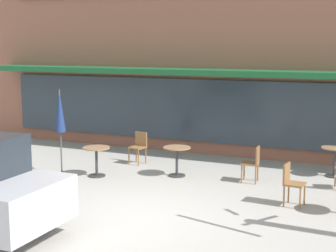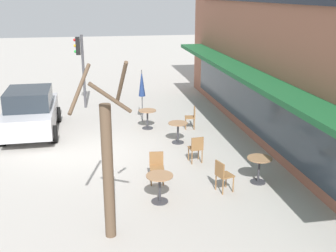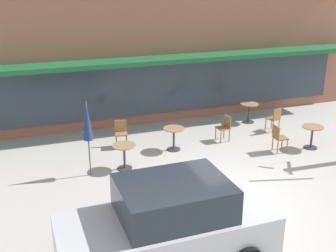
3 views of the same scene
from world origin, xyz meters
name	(u,v)px [view 2 (image 2 of 3)]	position (x,y,z in m)	size (l,w,h in m)	color
ground_plane	(89,153)	(0.00, 0.00, 0.00)	(80.00, 80.00, 0.00)	#ADA8A0
cafe_table_near_wall	(178,129)	(-0.43, 3.19, 0.52)	(0.70, 0.70, 0.76)	#333338
cafe_table_streetside	(160,184)	(3.92, 1.81, 0.52)	(0.70, 0.70, 0.76)	#333338
cafe_table_by_tree	(259,166)	(3.26, 4.78, 0.52)	(0.70, 0.70, 0.76)	#333338
cafe_table_mid_patio	(147,116)	(-2.30, 2.33, 0.52)	(0.70, 0.70, 0.76)	#333338
patio_umbrella_green_folded	(142,84)	(-3.32, 2.25, 1.63)	(0.28, 0.28, 2.20)	#4C4C51
cafe_chair_0	(157,165)	(2.71, 1.92, 0.53)	(0.43, 0.43, 0.89)	olive
cafe_chair_1	(192,116)	(-1.98, 4.07, 0.53)	(0.47, 0.47, 0.89)	olive
cafe_chair_2	(223,174)	(3.64, 3.59, 0.53)	(0.50, 0.50, 0.89)	olive
cafe_chair_3	(196,147)	(1.51, 3.38, 0.53)	(0.44, 0.44, 0.89)	olive
parked_sedan	(31,111)	(-2.51, -2.15, 0.88)	(4.23, 2.07, 1.76)	#B7B7BC
street_tree	(107,164)	(5.30, 0.47, 1.74)	(1.28, 1.28, 3.97)	brown
traffic_light_pole	(81,59)	(-6.04, -0.24, 2.30)	(0.26, 0.44, 3.40)	#47474C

